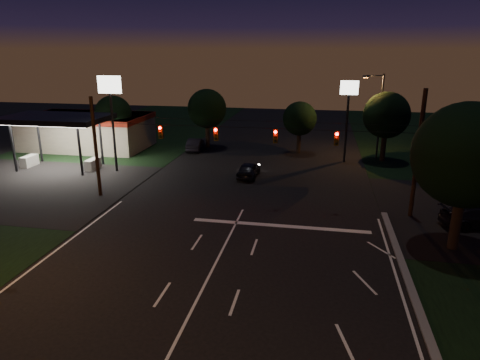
% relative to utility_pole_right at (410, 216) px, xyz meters
% --- Properties ---
extents(ground, '(140.00, 140.00, 0.00)m').
position_rel_utility_pole_right_xyz_m(ground, '(-12.00, -15.00, 0.00)').
color(ground, black).
rests_on(ground, ground).
extents(cross_street_left, '(20.00, 16.00, 0.02)m').
position_rel_utility_pole_right_xyz_m(cross_street_left, '(-32.00, 1.00, 0.00)').
color(cross_street_left, black).
rests_on(cross_street_left, ground).
extents(stop_bar, '(12.00, 0.50, 0.01)m').
position_rel_utility_pole_right_xyz_m(stop_bar, '(-9.00, -3.50, 0.01)').
color(stop_bar, silver).
rests_on(stop_bar, ground).
extents(utility_pole_right, '(0.30, 0.30, 9.00)m').
position_rel_utility_pole_right_xyz_m(utility_pole_right, '(0.00, 0.00, 0.00)').
color(utility_pole_right, black).
rests_on(utility_pole_right, ground).
extents(utility_pole_left, '(0.28, 0.28, 8.00)m').
position_rel_utility_pole_right_xyz_m(utility_pole_left, '(-24.00, 0.00, 0.00)').
color(utility_pole_left, black).
rests_on(utility_pole_left, ground).
extents(signal_span, '(24.00, 0.40, 1.56)m').
position_rel_utility_pole_right_xyz_m(signal_span, '(-12.00, -0.04, 5.50)').
color(signal_span, black).
rests_on(signal_span, ground).
extents(gas_station, '(14.20, 16.10, 5.25)m').
position_rel_utility_pole_right_xyz_m(gas_station, '(-33.86, 15.39, 2.38)').
color(gas_station, gray).
rests_on(gas_station, ground).
extents(pole_sign_left_near, '(2.20, 0.30, 9.10)m').
position_rel_utility_pole_right_xyz_m(pole_sign_left_near, '(-26.00, 7.00, 6.98)').
color(pole_sign_left_near, black).
rests_on(pole_sign_left_near, ground).
extents(pole_sign_right, '(1.80, 0.30, 8.40)m').
position_rel_utility_pole_right_xyz_m(pole_sign_right, '(-4.00, 15.00, 6.24)').
color(pole_sign_right, black).
rests_on(pole_sign_right, ground).
extents(street_light_right_far, '(2.20, 0.35, 9.00)m').
position_rel_utility_pole_right_xyz_m(street_light_right_far, '(-0.76, 17.00, 5.24)').
color(street_light_right_far, black).
rests_on(street_light_right_far, ground).
extents(tree_right_near, '(6.00, 6.00, 8.76)m').
position_rel_utility_pole_right_xyz_m(tree_right_near, '(1.53, -4.83, 5.68)').
color(tree_right_near, black).
rests_on(tree_right_near, ground).
extents(tree_far_a, '(4.20, 4.20, 6.42)m').
position_rel_utility_pole_right_xyz_m(tree_far_a, '(-29.98, 15.12, 4.26)').
color(tree_far_a, black).
rests_on(tree_far_a, ground).
extents(tree_far_b, '(4.60, 4.60, 6.98)m').
position_rel_utility_pole_right_xyz_m(tree_far_b, '(-19.98, 19.13, 4.61)').
color(tree_far_b, black).
rests_on(tree_far_b, ground).
extents(tree_far_c, '(3.80, 3.80, 5.86)m').
position_rel_utility_pole_right_xyz_m(tree_far_c, '(-8.98, 18.10, 3.90)').
color(tree_far_c, black).
rests_on(tree_far_c, ground).
extents(tree_far_d, '(4.80, 4.80, 7.30)m').
position_rel_utility_pole_right_xyz_m(tree_far_d, '(0.02, 16.13, 4.83)').
color(tree_far_d, black).
rests_on(tree_far_d, ground).
extents(tree_far_e, '(4.00, 4.00, 6.18)m').
position_rel_utility_pole_right_xyz_m(tree_far_e, '(8.02, 14.11, 4.11)').
color(tree_far_e, black).
rests_on(tree_far_e, ground).
extents(car_oncoming_a, '(1.85, 4.24, 1.42)m').
position_rel_utility_pole_right_xyz_m(car_oncoming_a, '(-13.00, 7.42, 0.71)').
color(car_oncoming_a, black).
rests_on(car_oncoming_a, ground).
extents(car_oncoming_b, '(1.97, 4.48, 1.43)m').
position_rel_utility_pole_right_xyz_m(car_oncoming_b, '(-21.00, 17.10, 0.72)').
color(car_oncoming_b, black).
rests_on(car_oncoming_b, ground).
extents(car_cross, '(5.40, 2.96, 1.48)m').
position_rel_utility_pole_right_xyz_m(car_cross, '(4.14, -1.23, 0.74)').
color(car_cross, black).
rests_on(car_cross, ground).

